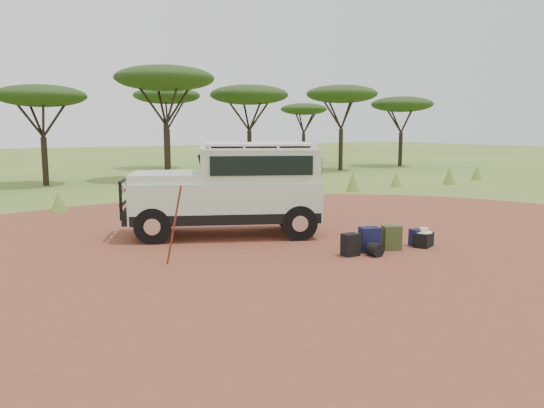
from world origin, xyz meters
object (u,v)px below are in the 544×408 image
walking_staff (174,226)px  backpack_black (351,245)px  safari_vehicle (232,191)px  duffel_navy (418,238)px  backpack_olive (391,238)px  backpack_navy (369,240)px  hard_case (423,240)px

walking_staff → backpack_black: bearing=-51.1°
safari_vehicle → duffel_navy: 4.77m
backpack_black → backpack_olive: 1.18m
safari_vehicle → backpack_navy: size_ratio=9.17×
backpack_navy → hard_case: backpack_navy is taller
backpack_navy → backpack_olive: 0.59m
safari_vehicle → backpack_olive: (2.31, -3.43, -0.87)m
safari_vehicle → duffel_navy: (3.13, -3.47, -0.95)m
walking_staff → safari_vehicle: bearing=9.8°
backpack_olive → hard_case: 0.89m
backpack_black → backpack_olive: bearing=-1.2°
hard_case → duffel_navy: bearing=84.8°
walking_staff → duffel_navy: 5.75m
walking_staff → backpack_navy: bearing=-47.7°
duffel_navy → hard_case: 0.14m
duffel_navy → hard_case: (0.04, -0.13, -0.03)m
duffel_navy → backpack_black: bearing=-171.6°
walking_staff → duffel_navy: (5.55, -1.34, -0.62)m
backpack_black → backpack_navy: backpack_navy is taller
walking_staff → backpack_olive: (4.73, -1.30, -0.54)m
safari_vehicle → backpack_olive: 4.23m
safari_vehicle → backpack_olive: safari_vehicle is taller
backpack_navy → backpack_olive: (0.58, -0.10, -0.00)m
backpack_navy → hard_case: (1.45, -0.26, -0.11)m
walking_staff → duffel_navy: bearing=-45.1°
duffel_navy → backpack_navy: bearing=-174.8°
backpack_navy → duffel_navy: 1.41m
backpack_navy → duffel_navy: backpack_navy is taller
backpack_olive → backpack_black: bearing=-159.9°
backpack_navy → duffel_navy: (1.41, -0.13, -0.08)m
hard_case → backpack_olive: bearing=146.6°
backpack_olive → duffel_navy: bearing=19.5°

